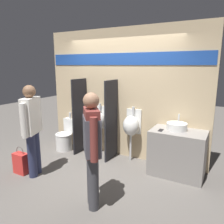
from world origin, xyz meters
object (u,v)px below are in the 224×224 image
cell_phone (161,130)px  shopping_bag (21,163)px  person_with_lanyard (32,127)px  urinal_near_counter (98,121)px  sink_basin (177,126)px  urinal_far (131,126)px  person_in_vest (92,143)px  toilet (66,137)px

cell_phone → shopping_bag: bearing=-151.1°
person_with_lanyard → urinal_near_counter: bearing=-38.8°
cell_phone → urinal_near_counter: 1.52m
sink_basin → urinal_far: 0.94m
sink_basin → urinal_near_counter: urinal_near_counter is taller
person_with_lanyard → urinal_far: bearing=-62.6°
person_with_lanyard → shopping_bag: size_ratio=3.17×
person_in_vest → shopping_bag: 1.85m
person_in_vest → shopping_bag: person_in_vest is taller
toilet → person_in_vest: (1.77, -1.49, 0.66)m
urinal_near_counter → person_in_vest: size_ratio=0.70×
urinal_far → toilet: (-1.61, -0.16, -0.46)m
urinal_far → shopping_bag: bearing=-135.6°
cell_phone → toilet: bearing=177.3°
person_in_vest → urinal_near_counter: bearing=-10.3°
sink_basin → person_in_vest: person_in_vest is taller
person_in_vest → person_with_lanyard: person_with_lanyard is taller
urinal_near_counter → toilet: size_ratio=1.33×
urinal_far → person_with_lanyard: person_with_lanyard is taller
toilet → person_in_vest: person_in_vest is taller
sink_basin → cell_phone: (-0.23, -0.18, -0.06)m
shopping_bag → urinal_far: bearing=44.4°
urinal_near_counter → urinal_far: bearing=0.0°
sink_basin → person_with_lanyard: person_with_lanyard is taller
cell_phone → toilet: 2.37m
urinal_far → person_in_vest: (0.16, -1.65, 0.19)m
cell_phone → urinal_near_counter: urinal_near_counter is taller
sink_basin → urinal_near_counter: bearing=176.9°
toilet → cell_phone: bearing=-2.7°
urinal_near_counter → person_with_lanyard: (-0.46, -1.41, 0.15)m
urinal_far → person_with_lanyard: bearing=-131.9°
cell_phone → person_in_vest: 1.48m
shopping_bag → cell_phone: bearing=28.9°
urinal_far → person_with_lanyard: size_ratio=0.69×
sink_basin → urinal_near_counter: (-1.73, 0.09, -0.14)m
urinal_far → shopping_bag: 2.21m
sink_basin → person_with_lanyard: (-2.19, -1.32, 0.02)m
person_in_vest → cell_phone: bearing=-61.7°
cell_phone → toilet: toilet is taller
urinal_near_counter → person_in_vest: bearing=-59.8°
urinal_near_counter → person_with_lanyard: bearing=-108.0°
person_in_vest → shopping_bag: size_ratio=3.14×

